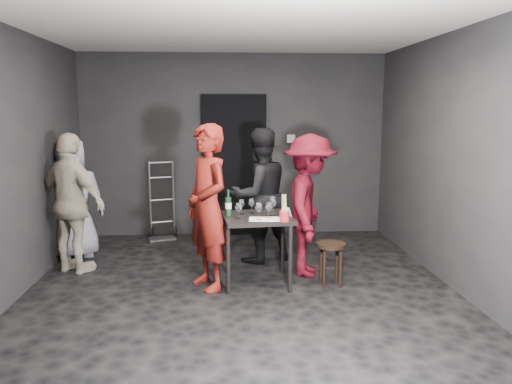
{
  "coord_description": "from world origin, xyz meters",
  "views": [
    {
      "loc": [
        -0.19,
        -4.98,
        1.88
      ],
      "look_at": [
        0.17,
        0.25,
        1.01
      ],
      "focal_mm": 35.0,
      "sensor_mm": 36.0,
      "label": 1
    }
  ],
  "objects": [
    {
      "name": "wall_back",
      "position": [
        0.0,
        2.5,
        1.35
      ],
      "size": [
        4.5,
        0.04,
        2.7
      ],
      "primitive_type": "cube",
      "color": "black",
      "rests_on": "ground"
    },
    {
      "name": "wine_bottle",
      "position": [
        -0.12,
        0.3,
        0.86
      ],
      "size": [
        0.07,
        0.07,
        0.28
      ],
      "rotation": [
        0.0,
        0.0,
        -0.2
      ],
      "color": "black",
      "rests_on": "tasting_table"
    },
    {
      "name": "wine_glass_f",
      "position": [
        0.35,
        0.26,
        0.86
      ],
      "size": [
        0.09,
        0.09,
        0.22
      ],
      "primitive_type": null,
      "rotation": [
        0.0,
        0.0,
        -0.05
      ],
      "color": "white",
      "rests_on": "tasting_table"
    },
    {
      "name": "floor",
      "position": [
        0.0,
        0.0,
        0.0
      ],
      "size": [
        4.5,
        5.0,
        0.02
      ],
      "primitive_type": "cube",
      "color": "black",
      "rests_on": "ground"
    },
    {
      "name": "wine_glass_b",
      "position": [
        0.02,
        0.38,
        0.84
      ],
      "size": [
        0.09,
        0.09,
        0.18
      ],
      "primitive_type": null,
      "rotation": [
        0.0,
        0.0,
        -0.41
      ],
      "color": "white",
      "rests_on": "tasting_table"
    },
    {
      "name": "tasting_table",
      "position": [
        0.19,
        0.26,
        0.65
      ],
      "size": [
        0.72,
        0.72,
        0.75
      ],
      "rotation": [
        0.0,
        0.0,
        0.1
      ],
      "color": "black",
      "rests_on": "floor"
    },
    {
      "name": "bystander_cream",
      "position": [
        -1.91,
        0.79,
        0.88
      ],
      "size": [
        1.14,
        0.97,
        1.77
      ],
      "primitive_type": "imported",
      "rotation": [
        0.0,
        0.0,
        2.59
      ],
      "color": "#C2B29A",
      "rests_on": "floor"
    },
    {
      "name": "wall_right",
      "position": [
        2.25,
        0.0,
        1.35
      ],
      "size": [
        0.04,
        5.0,
        2.7
      ],
      "primitive_type": "cube",
      "color": "black",
      "rests_on": "ground"
    },
    {
      "name": "tasting_mat",
      "position": [
        0.25,
        0.09,
        0.75
      ],
      "size": [
        0.34,
        0.24,
        0.0
      ],
      "primitive_type": "cube",
      "rotation": [
        0.0,
        0.0,
        -0.07
      ],
      "color": "white",
      "rests_on": "tasting_table"
    },
    {
      "name": "bystander_grey",
      "position": [
        -2.07,
        1.38,
        0.79
      ],
      "size": [
        0.87,
        0.67,
        1.58
      ],
      "primitive_type": "imported",
      "rotation": [
        0.0,
        0.0,
        3.51
      ],
      "color": "gray",
      "rests_on": "floor"
    },
    {
      "name": "wine_glass_a",
      "position": [
        -0.02,
        0.15,
        0.84
      ],
      "size": [
        0.07,
        0.07,
        0.18
      ],
      "primitive_type": null,
      "rotation": [
        0.0,
        0.0,
        -0.01
      ],
      "color": "white",
      "rests_on": "tasting_table"
    },
    {
      "name": "hand_truck",
      "position": [
        -1.07,
        2.28,
        0.21
      ],
      "size": [
        0.38,
        0.33,
        1.14
      ],
      "rotation": [
        0.0,
        0.0,
        0.29
      ],
      "color": "#B2B2B7",
      "rests_on": "floor"
    },
    {
      "name": "breadstick_cup",
      "position": [
        0.45,
        -0.02,
        0.89
      ],
      "size": [
        0.1,
        0.1,
        0.3
      ],
      "rotation": [
        0.0,
        0.0,
        -0.27
      ],
      "color": "red",
      "rests_on": "tasting_table"
    },
    {
      "name": "wall_front",
      "position": [
        0.0,
        -2.5,
        1.35
      ],
      "size": [
        4.5,
        0.04,
        2.7
      ],
      "primitive_type": "cube",
      "color": "black",
      "rests_on": "ground"
    },
    {
      "name": "wine_glass_c",
      "position": [
        0.14,
        0.41,
        0.84
      ],
      "size": [
        0.08,
        0.08,
        0.18
      ],
      "primitive_type": null,
      "rotation": [
        0.0,
        0.0,
        0.18
      ],
      "color": "white",
      "rests_on": "tasting_table"
    },
    {
      "name": "wallbox_upper",
      "position": [
        0.85,
        2.45,
        1.45
      ],
      "size": [
        0.12,
        0.06,
        0.12
      ],
      "primitive_type": "cube",
      "color": "#B7B7B2",
      "rests_on": "wall_back"
    },
    {
      "name": "wine_glass_d",
      "position": [
        0.19,
        0.08,
        0.85
      ],
      "size": [
        0.08,
        0.08,
        0.2
      ],
      "primitive_type": null,
      "rotation": [
        0.0,
        0.0,
        0.13
      ],
      "color": "white",
      "rests_on": "tasting_table"
    },
    {
      "name": "server_red",
      "position": [
        -0.34,
        0.16,
        1.01
      ],
      "size": [
        0.78,
        0.88,
        2.02
      ],
      "primitive_type": "imported",
      "rotation": [
        0.0,
        0.0,
        -1.06
      ],
      "color": "maroon",
      "rests_on": "floor"
    },
    {
      "name": "stool",
      "position": [
        0.97,
        0.13,
        0.37
      ],
      "size": [
        0.32,
        0.32,
        0.47
      ],
      "rotation": [
        0.0,
        0.0,
        0.11
      ],
      "color": "black",
      "rests_on": "floor"
    },
    {
      "name": "wallbox_lower",
      "position": [
        1.05,
        2.45,
        1.4
      ],
      "size": [
        0.1,
        0.06,
        0.14
      ],
      "primitive_type": "cube",
      "color": "#B7B7B2",
      "rests_on": "wall_back"
    },
    {
      "name": "ceiling",
      "position": [
        0.0,
        0.0,
        2.7
      ],
      "size": [
        4.5,
        5.0,
        0.02
      ],
      "primitive_type": "cube",
      "color": "silver",
      "rests_on": "ground"
    },
    {
      "name": "doorway",
      "position": [
        0.0,
        2.44,
        1.05
      ],
      "size": [
        0.95,
        0.1,
        2.1
      ],
      "primitive_type": "cube",
      "color": "black",
      "rests_on": "ground"
    },
    {
      "name": "wall_left",
      "position": [
        -2.25,
        0.0,
        1.35
      ],
      "size": [
        0.04,
        5.0,
        2.7
      ],
      "primitive_type": "cube",
      "color": "black",
      "rests_on": "ground"
    },
    {
      "name": "man_maroon",
      "position": [
        0.8,
        0.52,
        0.87
      ],
      "size": [
        0.77,
        1.21,
        1.74
      ],
      "primitive_type": "imported",
      "rotation": [
        0.0,
        0.0,
        1.34
      ],
      "color": "#450610",
      "rests_on": "floor"
    },
    {
      "name": "wine_glass_e",
      "position": [
        0.3,
        0.14,
        0.84
      ],
      "size": [
        0.09,
        0.09,
        0.18
      ],
      "primitive_type": null,
      "rotation": [
        0.0,
        0.0,
        -0.3
      ],
      "color": "white",
      "rests_on": "tasting_table"
    },
    {
      "name": "reserved_card",
      "position": [
        0.48,
        0.24,
        0.8
      ],
      "size": [
        0.12,
        0.15,
        0.1
      ],
      "primitive_type": null,
      "rotation": [
        0.0,
        0.0,
        0.33
      ],
      "color": "white",
      "rests_on": "tasting_table"
    },
    {
      "name": "woman_black",
      "position": [
        0.27,
        1.09,
        0.92
      ],
      "size": [
        1.02,
        0.81,
        1.84
      ],
      "primitive_type": "imported",
      "rotation": [
        0.0,
        0.0,
        3.56
      ],
      "color": "black",
      "rests_on": "floor"
    }
  ]
}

